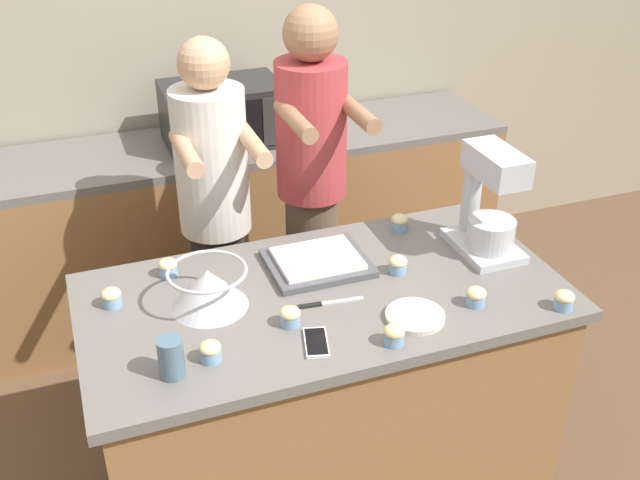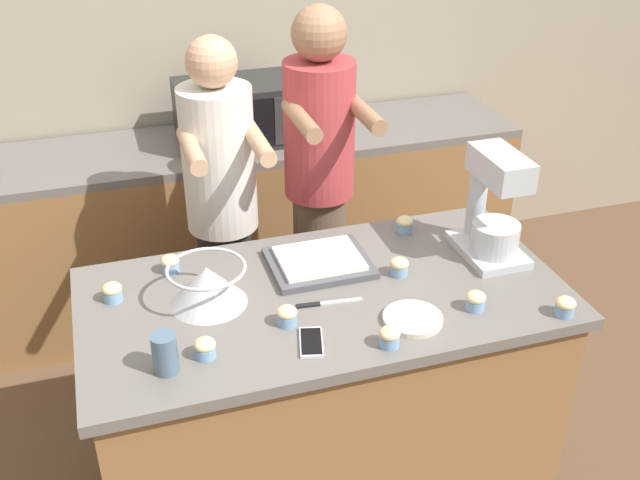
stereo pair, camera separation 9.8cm
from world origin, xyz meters
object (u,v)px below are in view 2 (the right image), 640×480
cupcake_8 (476,300)px  cupcake_5 (389,337)px  cupcake_2 (405,224)px  cupcake_4 (112,292)px  person_left (223,219)px  drinking_glass (165,353)px  knife (325,303)px  cell_phone (311,342)px  stand_mixer (493,211)px  baking_tray (319,262)px  cupcake_6 (399,266)px  cupcake_1 (287,315)px  cupcake_3 (565,306)px  small_plate (413,319)px  cupcake_7 (205,348)px  cupcake_0 (170,264)px  mixing_bowl (207,284)px  person_right (320,194)px  microwave_oven (236,112)px

cupcake_8 → cupcake_5: bearing=-164.4°
cupcake_2 → cupcake_4: same height
person_left → drinking_glass: person_left is taller
knife → cupcake_8: 0.49m
cell_phone → stand_mixer: bearing=22.4°
cupcake_4 → baking_tray: bearing=-0.0°
cupcake_4 → cupcake_6: 0.97m
person_left → cupcake_1: 0.84m
cupcake_2 → cupcake_3: bearing=-67.5°
baking_tray → cupcake_5: cupcake_5 is taller
small_plate → knife: bearing=143.8°
stand_mixer → cupcake_7: 1.13m
small_plate → cupcake_5: (-0.12, -0.09, 0.02)m
baking_tray → knife: size_ratio=1.58×
person_left → cupcake_0: size_ratio=24.59×
cell_phone → person_left: bearing=95.1°
cupcake_2 → small_plate: bearing=-110.5°
baking_tray → cupcake_0: 0.52m
cell_phone → cupcake_8: cupcake_8 is taller
cupcake_2 → cupcake_5: (-0.32, -0.63, 0.00)m
cupcake_6 → drinking_glass: bearing=-161.8°
cupcake_2 → cupcake_5: size_ratio=1.00×
mixing_bowl → cupcake_7: mixing_bowl is taller
cupcake_4 → cupcake_5: (0.77, -0.50, 0.00)m
knife → small_plate: bearing=-36.2°
mixing_bowl → cupcake_1: mixing_bowl is taller
person_right → cupcake_8: size_ratio=25.85×
mixing_bowl → cupcake_8: size_ratio=3.97×
person_right → baking_tray: bearing=-107.6°
cupcake_6 → baking_tray: bearing=151.1°
stand_mixer → drinking_glass: stand_mixer is taller
person_left → cupcake_3: 1.39m
cupcake_4 → cupcake_5: same height
cupcake_3 → stand_mixer: bearing=96.3°
drinking_glass → cupcake_4: (-0.12, 0.41, -0.03)m
small_plate → baking_tray: bearing=114.4°
knife → cupcake_3: size_ratio=3.37×
cupcake_6 → cupcake_8: 0.31m
knife → drinking_glass: bearing=-161.4°
cell_phone → small_plate: bearing=2.4°
person_right → mixing_bowl: (-0.58, -0.65, 0.07)m
small_plate → cupcake_2: cupcake_2 is taller
cupcake_3 → cupcake_1: bearing=165.7°
knife → cupcake_1: (-0.15, -0.07, 0.03)m
cupcake_4 → cupcake_8: 1.18m
person_left → cupcake_3: (0.90, -1.06, 0.08)m
knife → cupcake_5: (0.12, -0.27, 0.03)m
drinking_glass → cupcake_1: size_ratio=1.90×
person_right → microwave_oven: 0.72m
cupcake_6 → cupcake_7: bearing=-161.1°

